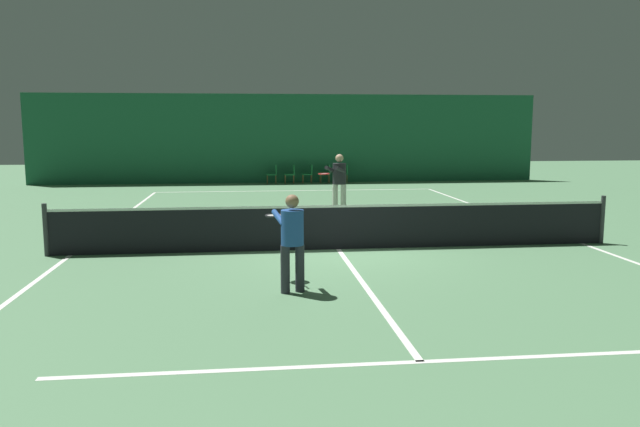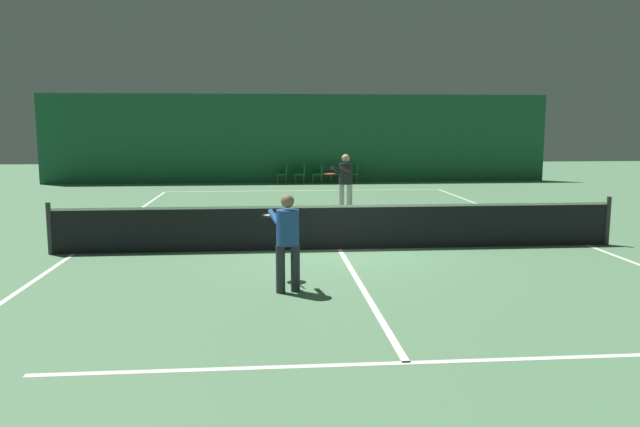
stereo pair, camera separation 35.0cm
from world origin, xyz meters
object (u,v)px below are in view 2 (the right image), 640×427
Objects in this scene: courtside_chair_2 at (319,173)px; courtside_chair_1 at (301,173)px; player_near at (287,235)px; courtside_chair_3 at (337,172)px; player_far at (345,179)px; courtside_chair_4 at (354,172)px; courtside_chair_0 at (283,173)px; tennis_net at (339,226)px.

courtside_chair_1 is at bearing -90.00° from courtside_chair_2.
player_near reaches higher than courtside_chair_3.
player_far is 9.48m from courtside_chair_1.
player_far is at bearing -5.00° from courtside_chair_3.
courtside_chair_2 and courtside_chair_4 have the same top height.
courtside_chair_2 and courtside_chair_3 have the same top height.
courtside_chair_2 is 0.80m from courtside_chair_3.
player_near is 18.58m from courtside_chair_4.
courtside_chair_0 is at bearing -90.00° from courtside_chair_4.
player_far is at bearing -9.77° from courtside_chair_4.
player_far reaches higher than courtside_chair_4.
courtside_chair_2 is (0.02, 9.43, -0.54)m from player_far.
courtside_chair_1 is (1.27, 18.21, -0.43)m from player_near.
tennis_net is 14.29× the size of courtside_chair_3.
courtside_chair_1 is 2.40m from courtside_chair_4.
player_far is 9.48m from courtside_chair_3.
tennis_net is at bearing -3.23° from courtside_chair_2.
tennis_net is 14.29× the size of courtside_chair_4.
courtside_chair_2 is at bearing -90.00° from courtside_chair_4.
courtside_chair_3 is 1.00× the size of courtside_chair_4.
courtside_chair_2 is at bearing 90.00° from courtside_chair_1.
courtside_chair_2 is 1.00× the size of courtside_chair_3.
player_far is (2.04, 8.79, 0.11)m from player_near.
player_near is (-1.22, -3.27, 0.40)m from tennis_net.
courtside_chair_0 is (-1.57, 9.43, -0.54)m from player_far.
tennis_net is 15.15m from courtside_chair_4.
player_near is 18.23m from courtside_chair_0.
player_near reaches higher than courtside_chair_4.
courtside_chair_4 is at bearing 80.72° from tennis_net.
courtside_chair_0 is 3.20m from courtside_chair_4.
courtside_chair_3 is (2.87, 18.21, -0.43)m from player_near.
player_near reaches higher than courtside_chair_0.
courtside_chair_4 is (2.40, 0.00, 0.00)m from courtside_chair_1.
player_far is 9.58m from courtside_chair_4.
courtside_chair_1 and courtside_chair_3 have the same top height.
tennis_net is 15.04m from courtside_chair_3.
courtside_chair_2 is at bearing -146.27° from player_far.
courtside_chair_3 is (0.82, 9.43, -0.54)m from player_far.
player_near reaches higher than courtside_chair_1.
tennis_net is 3.51m from player_near.
player_far reaches higher than courtside_chair_1.
courtside_chair_0 is 1.00× the size of courtside_chair_1.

